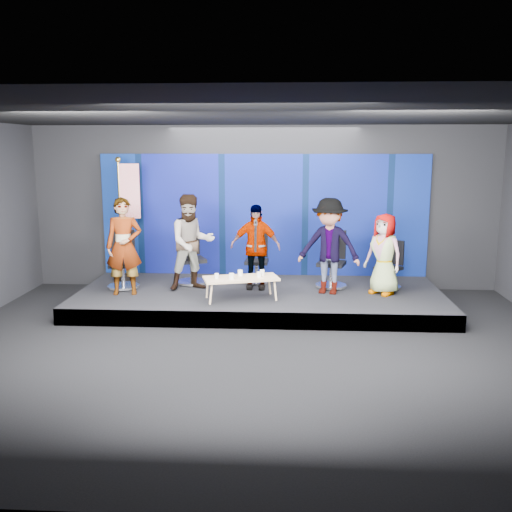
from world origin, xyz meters
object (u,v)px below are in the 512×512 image
(panelist_b, at_px, (192,242))
(chair_c, at_px, (257,266))
(mug_c, at_px, (240,273))
(flag_stand, at_px, (127,216))
(chair_a, at_px, (123,269))
(mug_b, at_px, (232,276))
(chair_b, at_px, (191,265))
(panelist_a, at_px, (124,246))
(panelist_d, at_px, (329,246))
(panelist_c, at_px, (255,247))
(chair_d, at_px, (332,269))
(panelist_e, at_px, (384,254))
(mug_e, at_px, (262,272))
(mug_d, at_px, (259,274))
(mug_a, at_px, (217,276))
(coffee_table, at_px, (241,279))
(chair_e, at_px, (390,273))

(panelist_b, xyz_separation_m, chair_c, (1.22, 0.66, -0.59))
(mug_c, bearing_deg, flag_stand, 152.16)
(chair_a, xyz_separation_m, mug_b, (2.25, -0.91, 0.10))
(chair_b, relative_size, mug_c, 10.76)
(panelist_a, relative_size, panelist_d, 1.01)
(panelist_c, distance_m, chair_d, 1.59)
(panelist_e, height_order, mug_b, panelist_e)
(mug_e, xyz_separation_m, flag_stand, (-2.86, 1.23, 0.89))
(mug_b, relative_size, mug_d, 1.15)
(panelist_d, distance_m, mug_a, 2.20)
(panelist_a, relative_size, mug_e, 17.82)
(coffee_table, distance_m, mug_c, 0.16)
(mug_b, bearing_deg, chair_a, 157.84)
(chair_b, bearing_deg, chair_a, 175.32)
(panelist_c, xyz_separation_m, flag_stand, (-2.69, 0.59, 0.52))
(panelist_e, distance_m, mug_b, 2.91)
(chair_e, distance_m, mug_e, 2.61)
(coffee_table, bearing_deg, chair_c, 81.02)
(panelist_d, xyz_separation_m, mug_a, (-2.05, -0.66, -0.45))
(chair_c, height_order, mug_d, chair_c)
(mug_e, bearing_deg, chair_b, 146.55)
(chair_c, xyz_separation_m, panelist_d, (1.41, -0.80, 0.57))
(coffee_table, relative_size, mug_e, 14.08)
(panelist_c, bearing_deg, chair_b, 167.74)
(chair_b, xyz_separation_m, panelist_d, (2.74, -0.64, 0.53))
(chair_e, bearing_deg, chair_b, -140.75)
(chair_c, xyz_separation_m, mug_a, (-0.65, -1.46, 0.12))
(panelist_e, relative_size, coffee_table, 1.06)
(panelist_c, distance_m, panelist_d, 1.44)
(panelist_b, distance_m, mug_a, 1.10)
(panelist_a, xyz_separation_m, mug_b, (2.07, -0.44, -0.45))
(panelist_d, height_order, chair_e, panelist_d)
(panelist_c, relative_size, chair_d, 1.48)
(mug_d, bearing_deg, mug_c, 167.43)
(panelist_e, bearing_deg, mug_b, -123.70)
(chair_c, height_order, mug_b, chair_c)
(flag_stand, bearing_deg, chair_e, -12.90)
(chair_c, bearing_deg, chair_e, -4.88)
(panelist_a, bearing_deg, chair_b, 29.35)
(panelist_a, relative_size, coffee_table, 1.26)
(chair_e, bearing_deg, chair_d, -139.90)
(panelist_a, height_order, panelist_b, panelist_b)
(chair_b, distance_m, chair_e, 3.98)
(mug_a, height_order, mug_b, mug_b)
(mug_d, bearing_deg, mug_a, -167.81)
(chair_a, bearing_deg, mug_b, -32.63)
(panelist_a, distance_m, panelist_c, 2.50)
(coffee_table, relative_size, mug_a, 15.96)
(chair_d, bearing_deg, panelist_d, -85.67)
(chair_d, relative_size, panelist_e, 0.73)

